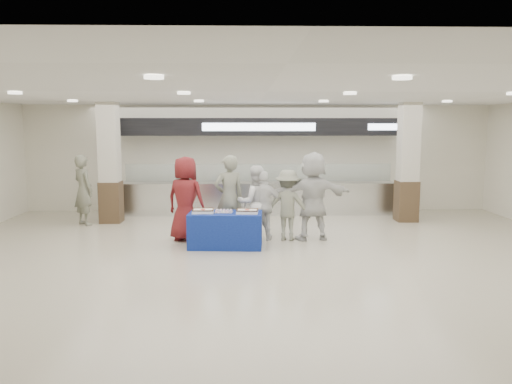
{
  "coord_description": "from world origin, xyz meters",
  "views": [
    {
      "loc": [
        -0.42,
        -9.13,
        2.6
      ],
      "look_at": [
        -0.16,
        1.6,
        1.16
      ],
      "focal_mm": 35.0,
      "sensor_mm": 36.0,
      "label": 1
    }
  ],
  "objects_px": {
    "chef_short": "(264,206)",
    "civilian_white": "(313,196)",
    "soldier_b": "(288,205)",
    "cupcake_tray": "(224,211)",
    "display_table": "(226,230)",
    "soldier_bg": "(83,190)",
    "chef_tall": "(255,202)",
    "civilian_maroon": "(186,199)",
    "soldier_a": "(229,198)",
    "sheet_cake_left": "(203,211)",
    "sheet_cake_right": "(247,211)"
  },
  "relations": [
    {
      "from": "display_table",
      "to": "chef_tall",
      "type": "xyz_separation_m",
      "value": [
        0.65,
        0.77,
        0.47
      ]
    },
    {
      "from": "soldier_b",
      "to": "soldier_a",
      "type": "bearing_deg",
      "value": 7.92
    },
    {
      "from": "sheet_cake_right",
      "to": "civilian_white",
      "type": "bearing_deg",
      "value": 26.21
    },
    {
      "from": "sheet_cake_left",
      "to": "soldier_a",
      "type": "distance_m",
      "value": 0.95
    },
    {
      "from": "soldier_a",
      "to": "soldier_b",
      "type": "height_order",
      "value": "soldier_a"
    },
    {
      "from": "chef_tall",
      "to": "soldier_bg",
      "type": "height_order",
      "value": "soldier_bg"
    },
    {
      "from": "display_table",
      "to": "soldier_bg",
      "type": "relative_size",
      "value": 0.84
    },
    {
      "from": "chef_tall",
      "to": "display_table",
      "type": "bearing_deg",
      "value": 38.15
    },
    {
      "from": "sheet_cake_left",
      "to": "civilian_white",
      "type": "xyz_separation_m",
      "value": [
        2.43,
        0.67,
        0.21
      ]
    },
    {
      "from": "sheet_cake_left",
      "to": "chef_tall",
      "type": "relative_size",
      "value": 0.27
    },
    {
      "from": "soldier_a",
      "to": "cupcake_tray",
      "type": "bearing_deg",
      "value": 61.55
    },
    {
      "from": "chef_tall",
      "to": "civilian_white",
      "type": "xyz_separation_m",
      "value": [
        1.31,
        -0.11,
        0.16
      ]
    },
    {
      "from": "display_table",
      "to": "civilian_maroon",
      "type": "relative_size",
      "value": 0.81
    },
    {
      "from": "civilian_white",
      "to": "soldier_bg",
      "type": "height_order",
      "value": "civilian_white"
    },
    {
      "from": "display_table",
      "to": "chef_short",
      "type": "bearing_deg",
      "value": 40.17
    },
    {
      "from": "soldier_a",
      "to": "soldier_bg",
      "type": "bearing_deg",
      "value": -46.08
    },
    {
      "from": "chef_tall",
      "to": "chef_short",
      "type": "bearing_deg",
      "value": 136.22
    },
    {
      "from": "sheet_cake_left",
      "to": "sheet_cake_right",
      "type": "xyz_separation_m",
      "value": [
        0.94,
        -0.06,
        -0.0
      ]
    },
    {
      "from": "soldier_b",
      "to": "soldier_bg",
      "type": "distance_m",
      "value": 5.52
    },
    {
      "from": "soldier_a",
      "to": "chef_tall",
      "type": "relative_size",
      "value": 1.14
    },
    {
      "from": "sheet_cake_left",
      "to": "chef_short",
      "type": "xyz_separation_m",
      "value": [
        1.33,
        0.66,
        -0.01
      ]
    },
    {
      "from": "civilian_maroon",
      "to": "chef_tall",
      "type": "bearing_deg",
      "value": -151.72
    },
    {
      "from": "sheet_cake_left",
      "to": "civilian_maroon",
      "type": "bearing_deg",
      "value": 123.84
    },
    {
      "from": "soldier_a",
      "to": "chef_short",
      "type": "relative_size",
      "value": 1.22
    },
    {
      "from": "cupcake_tray",
      "to": "sheet_cake_left",
      "type": "bearing_deg",
      "value": -174.3
    },
    {
      "from": "display_table",
      "to": "sheet_cake_left",
      "type": "xyz_separation_m",
      "value": [
        -0.47,
        -0.02,
        0.42
      ]
    },
    {
      "from": "chef_short",
      "to": "display_table",
      "type": "bearing_deg",
      "value": 44.08
    },
    {
      "from": "display_table",
      "to": "sheet_cake_right",
      "type": "distance_m",
      "value": 0.63
    },
    {
      "from": "display_table",
      "to": "civilian_maroon",
      "type": "xyz_separation_m",
      "value": [
        -0.91,
        0.64,
        0.58
      ]
    },
    {
      "from": "soldier_bg",
      "to": "civilian_white",
      "type": "bearing_deg",
      "value": -154.98
    },
    {
      "from": "chef_tall",
      "to": "soldier_b",
      "type": "relative_size",
      "value": 1.06
    },
    {
      "from": "civilian_maroon",
      "to": "chef_short",
      "type": "distance_m",
      "value": 1.77
    },
    {
      "from": "display_table",
      "to": "sheet_cake_left",
      "type": "height_order",
      "value": "sheet_cake_left"
    },
    {
      "from": "sheet_cake_right",
      "to": "chef_tall",
      "type": "bearing_deg",
      "value": 77.82
    },
    {
      "from": "chef_short",
      "to": "civilian_maroon",
      "type": "bearing_deg",
      "value": 7.24
    },
    {
      "from": "chef_short",
      "to": "civilian_white",
      "type": "xyz_separation_m",
      "value": [
        1.1,
        0.02,
        0.22
      ]
    },
    {
      "from": "chef_short",
      "to": "civilian_white",
      "type": "relative_size",
      "value": 0.78
    },
    {
      "from": "sheet_cake_right",
      "to": "soldier_b",
      "type": "bearing_deg",
      "value": 37.8
    },
    {
      "from": "chef_tall",
      "to": "chef_short",
      "type": "xyz_separation_m",
      "value": [
        0.2,
        -0.13,
        -0.06
      ]
    },
    {
      "from": "chef_tall",
      "to": "civilian_white",
      "type": "relative_size",
      "value": 0.84
    },
    {
      "from": "soldier_b",
      "to": "cupcake_tray",
      "type": "bearing_deg",
      "value": 36.16
    },
    {
      "from": "display_table",
      "to": "soldier_bg",
      "type": "distance_m",
      "value": 4.59
    },
    {
      "from": "sheet_cake_left",
      "to": "soldier_bg",
      "type": "height_order",
      "value": "soldier_bg"
    },
    {
      "from": "sheet_cake_left",
      "to": "chef_short",
      "type": "relative_size",
      "value": 0.29
    },
    {
      "from": "civilian_white",
      "to": "sheet_cake_left",
      "type": "bearing_deg",
      "value": 7.04
    },
    {
      "from": "soldier_a",
      "to": "soldier_b",
      "type": "xyz_separation_m",
      "value": [
        1.34,
        -0.12,
        -0.16
      ]
    },
    {
      "from": "cupcake_tray",
      "to": "chef_short",
      "type": "bearing_deg",
      "value": 34.62
    },
    {
      "from": "civilian_maroon",
      "to": "soldier_b",
      "type": "xyz_separation_m",
      "value": [
        2.3,
        0.0,
        -0.15
      ]
    },
    {
      "from": "chef_tall",
      "to": "soldier_bg",
      "type": "distance_m",
      "value": 4.78
    },
    {
      "from": "soldier_b",
      "to": "civilian_white",
      "type": "height_order",
      "value": "civilian_white"
    }
  ]
}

